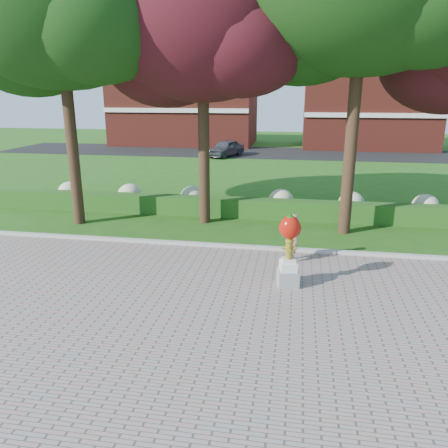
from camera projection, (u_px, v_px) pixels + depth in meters
name	position (u px, v px, depth m)	size (l,w,h in m)	color
ground	(230.00, 286.00, 11.95)	(100.00, 100.00, 0.00)	#205314
walkway	(197.00, 375.00, 8.17)	(40.00, 14.00, 0.04)	gray
curb	(244.00, 247.00, 14.76)	(40.00, 0.18, 0.15)	#ADADA5
lawn_hedge	(256.00, 208.00, 18.44)	(24.00, 0.70, 0.80)	#234E16
hydrangea_row	(271.00, 200.00, 19.25)	(20.10, 1.10, 0.99)	beige
street	(279.00, 153.00, 38.37)	(50.00, 8.00, 0.02)	black
building_left	(185.00, 109.00, 44.64)	(14.00, 8.00, 7.00)	maroon
building_right	(367.00, 113.00, 41.83)	(12.00, 8.00, 6.40)	maroon
tree_far_left	(57.00, 9.00, 15.60)	(9.00, 7.68, 11.66)	black
tree_mid_left	(200.00, 30.00, 15.92)	(8.25, 7.04, 10.69)	black
hydrant_sculpture	(289.00, 248.00, 11.64)	(0.64, 0.64, 2.02)	gray
woman	(294.00, 238.00, 13.47)	(0.55, 0.36, 1.52)	#A5785E
parked_car	(226.00, 148.00, 36.04)	(1.60, 3.97, 1.35)	#404248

